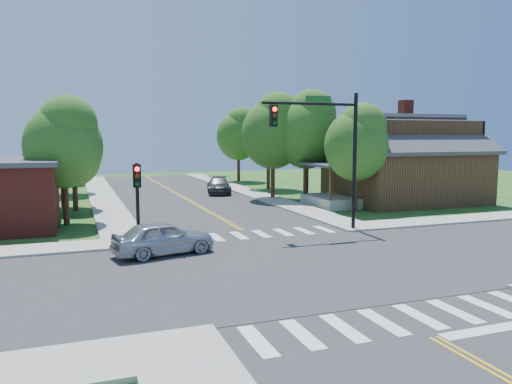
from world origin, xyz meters
name	(u,v)px	position (x,y,z in m)	size (l,w,h in m)	color
ground	(303,265)	(0.00, 0.00, 0.00)	(100.00, 100.00, 0.00)	#234816
road_ns	(303,265)	(0.00, 0.00, 0.02)	(10.00, 90.00, 0.04)	#2D2D30
road_ew	(303,265)	(0.00, 0.00, 0.03)	(90.00, 10.00, 0.04)	#2D2D30
intersection_patch	(303,265)	(0.00, 0.00, 0.00)	(10.20, 10.20, 0.06)	#2D2D30
sidewalk_ne	(398,198)	(15.82, 15.82, 0.07)	(40.00, 40.00, 0.14)	#9E9B93
crosswalk_north	(250,235)	(0.00, 6.20, 0.05)	(8.85, 2.00, 0.01)	white
crosswalk_south	(401,319)	(0.00, -6.20, 0.05)	(8.85, 2.00, 0.01)	white
centerline	(303,264)	(0.00, 0.00, 0.05)	(0.30, 90.00, 0.01)	gold
signal_mast_ne	(326,139)	(3.91, 5.59, 4.85)	(5.30, 0.42, 7.20)	black
signal_pole_nw	(137,188)	(-5.60, 5.58, 2.66)	(0.34, 0.42, 3.80)	black
house_ne	(404,158)	(15.11, 14.23, 3.33)	(13.05, 8.80, 7.11)	#382013
tree_e_a	(358,141)	(9.24, 11.24, 4.69)	(4.21, 4.00, 7.16)	#382314
tree_e_b	(308,128)	(8.85, 17.79, 5.61)	(5.03, 4.78, 8.55)	#382314
tree_e_c	(269,131)	(8.98, 26.21, 5.46)	(4.90, 4.66, 8.34)	#382314
tree_e_d	(239,133)	(8.84, 34.74, 5.32)	(4.78, 4.54, 8.12)	#382314
tree_w_a	(65,140)	(-8.65, 12.59, 4.75)	(4.27, 4.06, 7.26)	#382314
tree_w_b	(62,139)	(-8.91, 19.62, 4.78)	(4.29, 4.08, 7.30)	#382314
tree_w_c	(64,130)	(-8.87, 28.36, 5.50)	(4.94, 4.69, 8.40)	#382314
tree_w_d	(68,146)	(-8.69, 37.16, 3.96)	(3.56, 3.38, 6.05)	#382314
tree_house	(274,129)	(6.57, 19.15, 5.51)	(4.94, 4.70, 8.41)	#382314
tree_bldg	(75,154)	(-8.14, 17.82, 3.83)	(3.45, 3.27, 5.86)	#382314
car_silver	(163,239)	(-4.83, 3.50, 0.72)	(4.50, 2.53, 1.44)	#B7BBBF
car_dgrey	(219,186)	(3.44, 24.06, 0.69)	(2.98, 5.10, 1.39)	#333538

